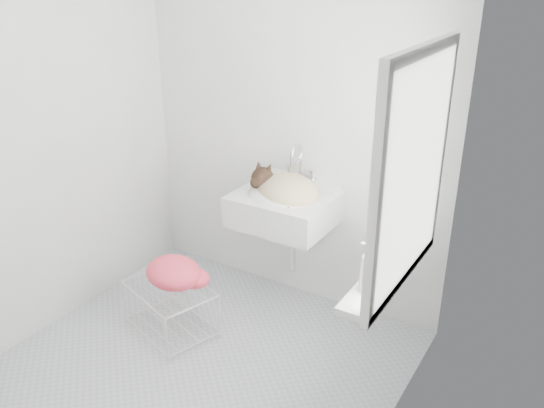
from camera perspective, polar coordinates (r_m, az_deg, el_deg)
The scene contains 15 objects.
floor at distance 3.50m, azimuth -6.83°, elevation -15.60°, with size 2.20×2.00×0.02m, color #AEB1B2.
back_wall at distance 3.67m, azimuth 1.94°, elevation 8.52°, with size 2.20×0.02×2.50m, color white.
right_wall at distance 2.38m, azimuth 12.97°, elevation -0.68°, with size 0.02×2.00×2.50m, color white.
left_wall at distance 3.66m, azimuth -21.60°, elevation 6.81°, with size 0.02×2.00×2.50m, color white.
window_glass at distance 2.53m, azimuth 14.38°, elevation 3.05°, with size 0.01×0.80×1.00m, color white.
window_frame at distance 2.53m, azimuth 14.06°, elevation 3.12°, with size 0.04×0.90×1.10m, color white.
windowsill at distance 2.77m, azimuth 11.83°, elevation -6.77°, with size 0.16×0.88×0.04m, color white.
sink at distance 3.54m, azimuth 1.35°, elevation 1.05°, with size 0.61×0.53×0.24m, color silver.
faucet at distance 3.63m, azimuth 2.81°, elevation 4.02°, with size 0.22×0.16×0.22m, color silver, non-canonical shape.
cat at distance 3.50m, azimuth 1.40°, elevation 1.52°, with size 0.47×0.41×0.27m.
wire_rack at distance 3.70m, azimuth -10.24°, elevation -10.60°, with size 0.54×0.38×0.32m, color silver.
towel at distance 3.62m, azimuth -9.90°, elevation -7.59°, with size 0.39×0.28×0.16m, color #EC5200.
bottle_a at distance 2.57m, azimuth 9.75°, elevation -8.68°, with size 0.08×0.08×0.20m, color beige.
bottle_b at distance 2.73m, azimuth 11.44°, elevation -6.64°, with size 0.09×0.09×0.20m, color #11586F.
bottle_c at distance 2.91m, azimuth 12.95°, elevation -4.80°, with size 0.15×0.15×0.19m, color white.
Camera 1 is at (1.75, -2.08, 2.21)m, focal length 37.04 mm.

